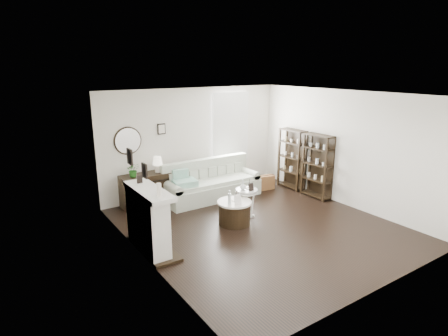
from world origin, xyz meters
TOP-DOWN VIEW (x-y plane):
  - room at (0.73, 2.70)m, footprint 5.50×5.50m
  - fireplace at (-2.32, 0.30)m, footprint 0.50×1.40m
  - shelf_unit_far at (2.33, 1.55)m, footprint 0.30×0.80m
  - shelf_unit_near at (2.33, 0.65)m, footprint 0.30×0.80m
  - sofa at (0.08, 2.08)m, footprint 2.46×0.85m
  - quilt at (-0.72, 1.95)m, footprint 0.62×0.54m
  - suitcase at (1.59, 1.80)m, footprint 0.60×0.27m
  - dresser at (-1.49, 2.47)m, footprint 1.15×0.50m
  - table_lamp at (-1.15, 2.47)m, footprint 0.25×0.25m
  - potted_plant at (-1.78, 2.42)m, footprint 0.32×0.28m
  - drum_table at (-0.37, 0.40)m, footprint 0.72×0.72m
  - pedestal_table at (0.13, 0.65)m, footprint 0.50×0.50m
  - eiffel_drum at (-0.29, 0.45)m, footprint 0.15×0.15m
  - bottle_drum at (-0.55, 0.32)m, footprint 0.07×0.07m
  - card_frame_drum at (-0.42, 0.22)m, footprint 0.16×0.07m
  - eiffel_ped at (0.22, 0.68)m, footprint 0.13×0.13m
  - flask_ped at (0.04, 0.67)m, footprint 0.13×0.13m
  - card_frame_ped at (0.15, 0.52)m, footprint 0.13×0.06m

SIDE VIEW (x-z plane):
  - suitcase at x=1.59m, z-range 0.00..0.38m
  - drum_table at x=-0.37m, z-range 0.00..0.51m
  - sofa at x=0.08m, z-range -0.16..0.79m
  - dresser at x=-1.49m, z-range 0.00..0.77m
  - fireplace at x=-2.32m, z-range -0.38..1.46m
  - pedestal_table at x=0.13m, z-range 0.25..0.86m
  - quilt at x=-0.72m, z-range 0.49..0.63m
  - card_frame_drum at x=-0.42m, z-range 0.50..0.71m
  - eiffel_drum at x=-0.29m, z-range 0.50..0.71m
  - bottle_drum at x=-0.55m, z-range 0.50..0.79m
  - card_frame_ped at x=0.15m, z-range 0.61..0.77m
  - eiffel_ped at x=0.22m, z-range 0.61..0.79m
  - flask_ped at x=0.04m, z-range 0.61..0.84m
  - shelf_unit_far at x=2.33m, z-range 0.00..1.60m
  - shelf_unit_near at x=2.33m, z-range 0.00..1.60m
  - potted_plant at x=-1.78m, z-range 0.77..1.09m
  - table_lamp at x=-1.15m, z-range 0.77..1.15m
  - room at x=0.73m, z-range -1.15..4.35m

